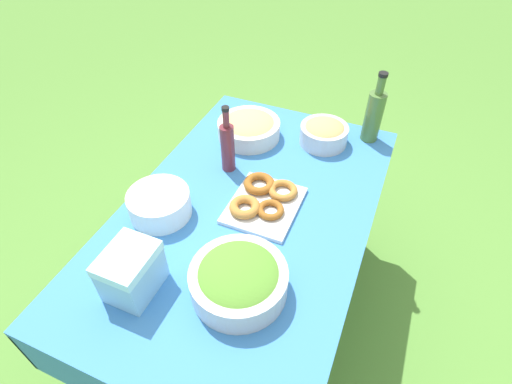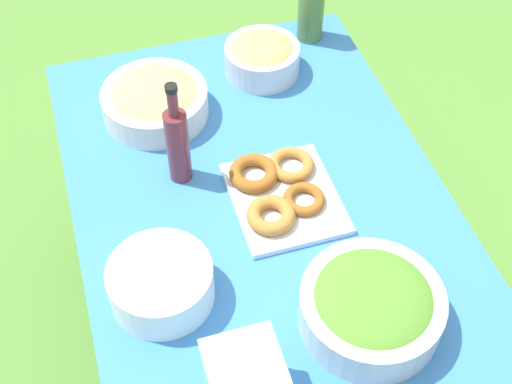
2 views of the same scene
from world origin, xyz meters
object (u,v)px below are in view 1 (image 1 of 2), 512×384
cooler_box (131,272)px  bread_bowl (324,133)px  plate_stack (160,204)px  salad_bowl (239,279)px  pasta_bowl (249,127)px  donut_platter (263,200)px  wine_bottle (228,146)px  olive_oil_bottle (374,114)px

cooler_box → bread_bowl: bearing=-18.8°
bread_bowl → cooler_box: (-0.96, 0.33, 0.03)m
plate_stack → salad_bowl: bearing=-115.0°
salad_bowl → pasta_bowl: 0.81m
donut_platter → wine_bottle: wine_bottle is taller
salad_bowl → pasta_bowl: size_ratio=1.07×
cooler_box → salad_bowl: bearing=-69.0°
bread_bowl → plate_stack: bearing=146.8°
pasta_bowl → plate_stack: pasta_bowl is taller
plate_stack → cooler_box: (-0.30, -0.10, 0.03)m
cooler_box → olive_oil_bottle: bearing=-25.5°
donut_platter → olive_oil_bottle: (0.58, -0.28, 0.11)m
plate_stack → cooler_box: 0.32m
donut_platter → plate_stack: plate_stack is taller
pasta_bowl → bread_bowl: bread_bowl is taller
salad_bowl → pasta_bowl: bearing=21.5°
pasta_bowl → bread_bowl: (0.09, -0.32, 0.00)m
salad_bowl → wine_bottle: (0.52, 0.28, 0.06)m
donut_platter → bread_bowl: (0.47, -0.10, 0.03)m
salad_bowl → pasta_bowl: (0.76, 0.30, -0.01)m
salad_bowl → cooler_box: (-0.11, 0.30, 0.02)m
olive_oil_bottle → pasta_bowl: bearing=111.4°
donut_platter → olive_oil_bottle: bearing=-26.3°
plate_stack → wine_bottle: (0.33, -0.12, 0.07)m
plate_stack → olive_oil_bottle: bearing=-38.6°
pasta_bowl → donut_platter: bearing=-149.4°
olive_oil_bottle → wine_bottle: 0.66m
pasta_bowl → cooler_box: size_ratio=1.63×
salad_bowl → plate_stack: size_ratio=1.33×
salad_bowl → donut_platter: (0.38, 0.07, -0.04)m
pasta_bowl → plate_stack: size_ratio=1.25×
salad_bowl → plate_stack: 0.44m
olive_oil_bottle → salad_bowl: bearing=167.6°
olive_oil_bottle → cooler_box: 1.19m
olive_oil_bottle → cooler_box: bearing=154.5°
salad_bowl → cooler_box: cooler_box is taller
bread_bowl → cooler_box: bearing=161.2°
salad_bowl → donut_platter: size_ratio=0.99×
pasta_bowl → bread_bowl: bearing=-75.1°
olive_oil_bottle → wine_bottle: (-0.44, 0.50, -0.01)m
olive_oil_bottle → bread_bowl: 0.23m
donut_platter → wine_bottle: bearing=56.4°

